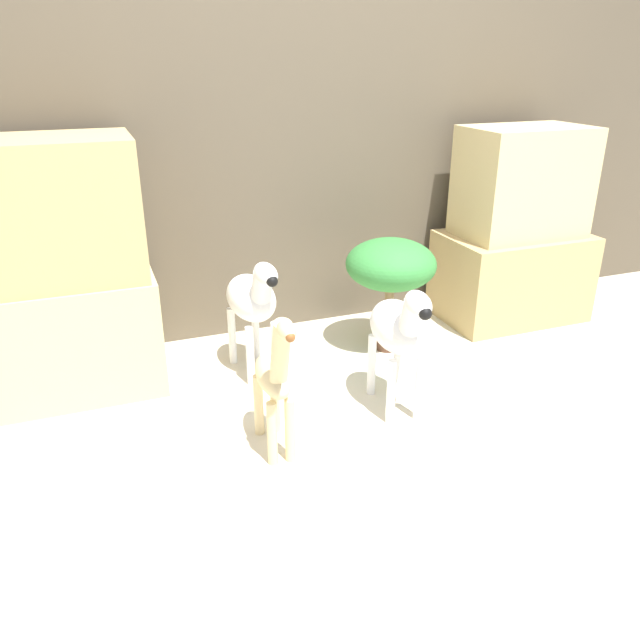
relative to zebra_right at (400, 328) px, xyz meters
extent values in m
plane|color=beige|center=(-0.10, -0.39, -0.37)|extent=(14.00, 14.00, 0.00)
cube|color=brown|center=(-0.10, 1.05, 0.73)|extent=(6.40, 0.08, 2.20)
cube|color=#DBC184|center=(-1.27, 0.69, -0.11)|extent=(0.78, 0.50, 0.52)
cube|color=tan|center=(-1.27, 0.69, 0.43)|extent=(0.73, 0.47, 0.58)
cube|color=tan|center=(1.07, 0.69, -0.13)|extent=(0.78, 0.50, 0.48)
cube|color=#DBC184|center=(1.07, 0.69, 0.39)|extent=(0.64, 0.41, 0.57)
cylinder|color=white|center=(0.05, -0.10, -0.23)|extent=(0.04, 0.04, 0.29)
cylinder|color=white|center=(-0.07, -0.09, -0.23)|extent=(0.04, 0.04, 0.29)
cylinder|color=white|center=(0.08, 0.14, -0.23)|extent=(0.04, 0.04, 0.29)
cylinder|color=white|center=(-0.04, 0.15, -0.23)|extent=(0.04, 0.04, 0.29)
ellipsoid|color=white|center=(0.00, 0.03, 0.00)|extent=(0.24, 0.37, 0.20)
cylinder|color=white|center=(-0.01, -0.12, 0.10)|extent=(0.10, 0.14, 0.16)
ellipsoid|color=white|center=(-0.02, -0.16, 0.17)|extent=(0.11, 0.17, 0.10)
sphere|color=black|center=(-0.03, -0.23, 0.16)|extent=(0.05, 0.05, 0.05)
cube|color=black|center=(-0.01, -0.12, 0.11)|extent=(0.03, 0.07, 0.13)
cylinder|color=white|center=(-0.40, 0.44, -0.23)|extent=(0.04, 0.04, 0.29)
cylinder|color=white|center=(-0.52, 0.42, -0.23)|extent=(0.04, 0.04, 0.29)
cylinder|color=white|center=(-0.42, 0.68, -0.23)|extent=(0.04, 0.04, 0.29)
cylinder|color=white|center=(-0.54, 0.67, -0.23)|extent=(0.04, 0.04, 0.29)
ellipsoid|color=white|center=(-0.47, 0.55, 0.00)|extent=(0.24, 0.37, 0.20)
cylinder|color=white|center=(-0.46, 0.40, 0.10)|extent=(0.10, 0.14, 0.16)
ellipsoid|color=white|center=(-0.45, 0.36, 0.17)|extent=(0.11, 0.17, 0.10)
sphere|color=black|center=(-0.44, 0.29, 0.16)|extent=(0.05, 0.05, 0.05)
cube|color=black|center=(-0.46, 0.40, 0.11)|extent=(0.03, 0.07, 0.13)
cylinder|color=beige|center=(-0.53, -0.19, -0.24)|extent=(0.04, 0.04, 0.26)
cylinder|color=beige|center=(-0.60, -0.19, -0.24)|extent=(0.04, 0.04, 0.26)
cylinder|color=beige|center=(-0.53, 0.02, -0.24)|extent=(0.04, 0.04, 0.26)
cylinder|color=beige|center=(-0.59, 0.02, -0.24)|extent=(0.04, 0.04, 0.26)
ellipsoid|color=beige|center=(-0.56, -0.08, -0.07)|extent=(0.12, 0.30, 0.11)
cylinder|color=beige|center=(-0.57, -0.21, 0.08)|extent=(0.07, 0.15, 0.28)
ellipsoid|color=beige|center=(-0.57, -0.29, 0.21)|extent=(0.06, 0.11, 0.06)
sphere|color=brown|center=(-0.57, -0.34, 0.20)|extent=(0.03, 0.03, 0.03)
cylinder|color=#513323|center=(0.23, 0.55, -0.32)|extent=(0.13, 0.13, 0.11)
cylinder|color=brown|center=(0.23, 0.55, -0.16)|extent=(0.05, 0.05, 0.22)
ellipsoid|color=#337F38|center=(0.23, 0.55, 0.08)|extent=(0.44, 0.44, 0.24)
camera|label=1|loc=(-1.11, -2.03, 1.03)|focal=35.00mm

